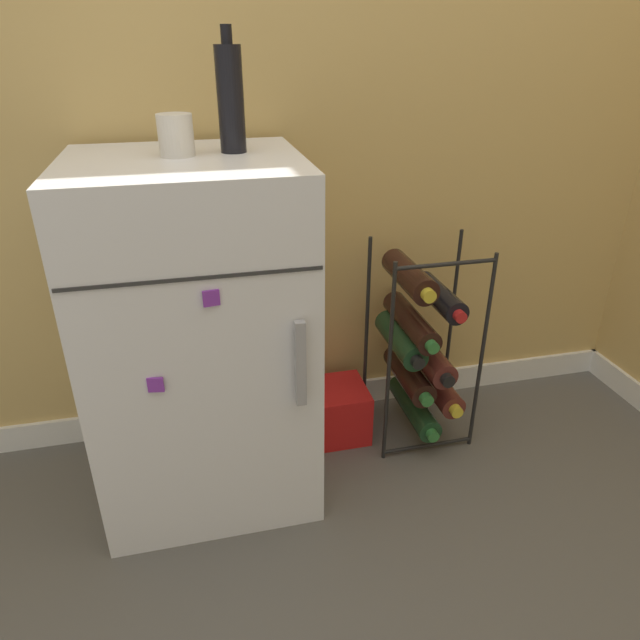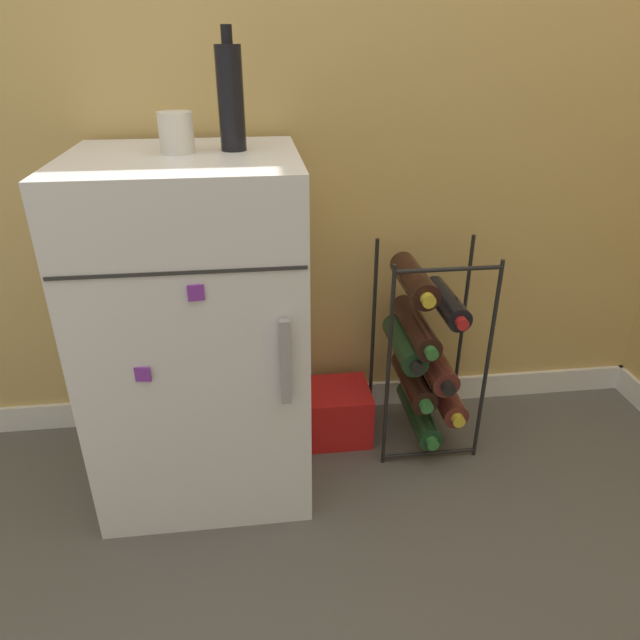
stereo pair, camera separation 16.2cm
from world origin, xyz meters
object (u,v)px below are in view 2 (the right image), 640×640
fridge_top_cup (176,133)px  fridge_top_bottle (231,97)px  mini_fridge (199,332)px  wine_rack (423,354)px  soda_box (336,412)px

fridge_top_cup → fridge_top_bottle: 0.15m
mini_fridge → fridge_top_bottle: bearing=19.9°
wine_rack → fridge_top_cup: bearing=-176.7°
mini_fridge → wine_rack: mini_fridge is taller
fridge_top_bottle → soda_box: bearing=14.8°
soda_box → fridge_top_bottle: bearing=-165.2°
wine_rack → fridge_top_cup: 0.95m
fridge_top_cup → mini_fridge: bearing=-76.1°
wine_rack → soda_box: (-0.26, 0.05, -0.23)m
fridge_top_cup → wine_rack: bearing=3.3°
soda_box → fridge_top_cup: (-0.41, -0.09, 0.91)m
soda_box → fridge_top_cup: fridge_top_cup is taller
wine_rack → fridge_top_cup: fridge_top_cup is taller
soda_box → mini_fridge: bearing=-163.5°
mini_fridge → soda_box: mini_fridge is taller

